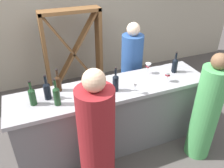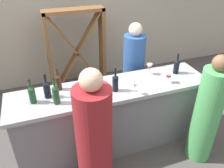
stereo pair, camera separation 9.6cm
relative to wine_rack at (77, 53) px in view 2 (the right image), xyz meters
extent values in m
plane|color=#4C4744|center=(0.12, -1.65, -0.81)|extent=(12.00, 12.00, 0.00)
cube|color=#B2A893|center=(0.12, 0.55, 0.59)|extent=(8.00, 0.10, 2.80)
cube|color=slate|center=(0.12, -1.65, -0.33)|extent=(2.51, 0.54, 0.95)
cube|color=#99999E|center=(0.12, -1.65, 0.17)|extent=(2.59, 0.62, 0.05)
cube|color=brown|center=(-0.50, 0.00, 0.00)|extent=(0.06, 0.28, 1.61)
cube|color=brown|center=(0.50, 0.00, 0.00)|extent=(0.06, 0.28, 1.61)
cube|color=brown|center=(0.00, 0.00, 0.78)|extent=(1.06, 0.28, 0.06)
cube|color=brown|center=(0.00, 0.00, -0.78)|extent=(1.06, 0.28, 0.06)
cube|color=brown|center=(0.00, 0.00, 0.00)|extent=(0.97, 0.20, 1.51)
cube|color=brown|center=(0.00, 0.00, 0.00)|extent=(0.97, 0.20, 1.51)
cylinder|color=#193D1E|center=(-0.83, -1.66, 0.28)|extent=(0.08, 0.08, 0.18)
cone|color=#193D1E|center=(-0.83, -1.66, 0.39)|extent=(0.08, 0.08, 0.03)
cylinder|color=#193D1E|center=(-0.83, -1.66, 0.44)|extent=(0.03, 0.03, 0.08)
cylinder|color=black|center=(-0.83, -1.66, 0.49)|extent=(0.03, 0.03, 0.01)
cylinder|color=black|center=(-0.66, -1.60, 0.28)|extent=(0.08, 0.08, 0.18)
cone|color=black|center=(-0.66, -1.60, 0.39)|extent=(0.08, 0.08, 0.04)
cylinder|color=black|center=(-0.66, -1.60, 0.45)|extent=(0.03, 0.03, 0.08)
cylinder|color=black|center=(-0.66, -1.60, 0.49)|extent=(0.03, 0.03, 0.01)
cylinder|color=#193D1E|center=(-0.58, -1.76, 0.29)|extent=(0.07, 0.07, 0.20)
cone|color=#193D1E|center=(-0.58, -1.76, 0.41)|extent=(0.07, 0.07, 0.04)
cylinder|color=#193D1E|center=(-0.58, -1.76, 0.47)|extent=(0.03, 0.03, 0.08)
cylinder|color=black|center=(-0.58, -1.76, 0.51)|extent=(0.03, 0.03, 0.01)
cylinder|color=#331E0F|center=(-0.51, -1.47, 0.28)|extent=(0.07, 0.07, 0.17)
cone|color=#331E0F|center=(-0.51, -1.47, 0.38)|extent=(0.07, 0.07, 0.03)
cylinder|color=#331E0F|center=(-0.51, -1.47, 0.44)|extent=(0.03, 0.03, 0.07)
cylinder|color=black|center=(-0.51, -1.47, 0.48)|extent=(0.03, 0.03, 0.01)
cylinder|color=black|center=(0.13, -1.73, 0.29)|extent=(0.08, 0.08, 0.19)
cone|color=black|center=(0.13, -1.73, 0.40)|extent=(0.08, 0.08, 0.04)
cylinder|color=black|center=(0.13, -1.73, 0.46)|extent=(0.03, 0.03, 0.08)
cylinder|color=black|center=(0.13, -1.73, 0.50)|extent=(0.03, 0.03, 0.01)
cylinder|color=black|center=(1.08, -1.59, 0.28)|extent=(0.08, 0.08, 0.18)
cone|color=black|center=(1.08, -1.59, 0.39)|extent=(0.08, 0.08, 0.03)
cylinder|color=black|center=(1.08, -1.59, 0.44)|extent=(0.03, 0.03, 0.07)
cylinder|color=black|center=(1.08, -1.59, 0.48)|extent=(0.03, 0.03, 0.01)
cylinder|color=white|center=(0.32, -1.88, 0.19)|extent=(0.06, 0.06, 0.00)
cylinder|color=white|center=(0.32, -1.88, 0.23)|extent=(0.01, 0.01, 0.08)
cone|color=white|center=(0.32, -1.88, 0.31)|extent=(0.07, 0.07, 0.08)
cylinder|color=white|center=(0.84, -1.78, 0.19)|extent=(0.06, 0.06, 0.00)
cylinder|color=white|center=(0.84, -1.78, 0.23)|extent=(0.01, 0.01, 0.07)
cone|color=white|center=(0.84, -1.78, 0.30)|extent=(0.08, 0.08, 0.08)
cone|color=maroon|center=(0.84, -1.78, 0.27)|extent=(0.07, 0.07, 0.02)
cylinder|color=white|center=(0.72, -1.49, 0.19)|extent=(0.06, 0.06, 0.00)
cylinder|color=white|center=(0.72, -1.49, 0.23)|extent=(0.01, 0.01, 0.07)
cone|color=white|center=(0.72, -1.49, 0.31)|extent=(0.08, 0.08, 0.08)
cone|color=maroon|center=(0.72, -1.49, 0.28)|extent=(0.07, 0.07, 0.03)
cylinder|color=white|center=(-0.10, -1.45, 0.19)|extent=(0.06, 0.06, 0.00)
cylinder|color=white|center=(-0.10, -1.45, 0.24)|extent=(0.01, 0.01, 0.08)
cone|color=white|center=(-0.10, -1.45, 0.31)|extent=(0.07, 0.07, 0.07)
cylinder|color=maroon|center=(-0.29, -2.24, -0.10)|extent=(0.48, 0.48, 1.41)
sphere|color=#D8AD8C|center=(-0.29, -2.24, 0.70)|extent=(0.22, 0.22, 0.22)
cylinder|color=#4CA559|center=(1.18, -2.22, -0.14)|extent=(0.42, 0.42, 1.34)
sphere|color=brown|center=(1.18, -2.22, 0.62)|extent=(0.19, 0.19, 0.19)
cylinder|color=#284C8C|center=(0.68, -1.06, -0.10)|extent=(0.42, 0.42, 1.42)
sphere|color=beige|center=(0.68, -1.06, 0.70)|extent=(0.20, 0.20, 0.20)
camera|label=1|loc=(-0.79, -3.94, 1.74)|focal=36.99mm
camera|label=2|loc=(-0.70, -3.97, 1.74)|focal=36.99mm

